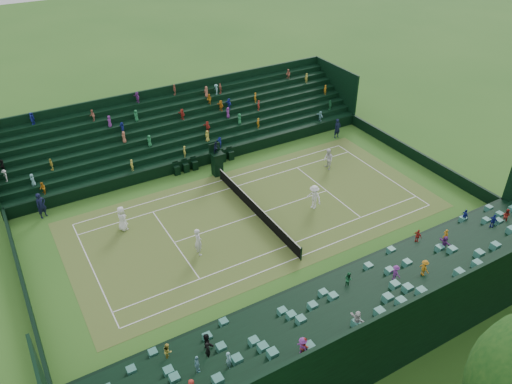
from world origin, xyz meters
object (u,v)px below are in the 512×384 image
player_far_west (328,159)px  umpire_chair (217,161)px  tennis_net (256,209)px  player_near_east (198,242)px  player_near_west (122,219)px  player_far_east (314,197)px

player_far_west → umpire_chair: bearing=-105.1°
tennis_net → umpire_chair: 6.55m
player_near_east → player_far_west: player_near_east is taller
player_near_west → player_far_west: size_ratio=1.04×
player_near_west → player_far_west: (0.44, 17.42, -0.03)m
player_near_west → player_far_east: bearing=-125.2°
umpire_chair → player_near_east: bearing=-33.3°
player_near_east → player_far_west: size_ratio=1.12×
umpire_chair → player_far_east: size_ratio=1.56×
tennis_net → umpire_chair: bearing=179.1°
player_near_west → player_near_east: size_ratio=0.93×
player_near_west → player_far_west: 17.42m
tennis_net → player_far_west: player_far_west is taller
player_far_east → player_near_east: bearing=-102.7°
player_far_east → tennis_net: bearing=-124.1°
umpire_chair → player_far_west: (3.80, 8.42, -0.39)m
player_near_east → player_far_west: 14.68m
player_far_west → player_far_east: 5.99m
umpire_chair → player_far_east: bearing=27.2°
umpire_chair → player_far_east: umpire_chair is taller
umpire_chair → player_near_east: 10.04m
player_far_east → player_far_west: bearing=117.1°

